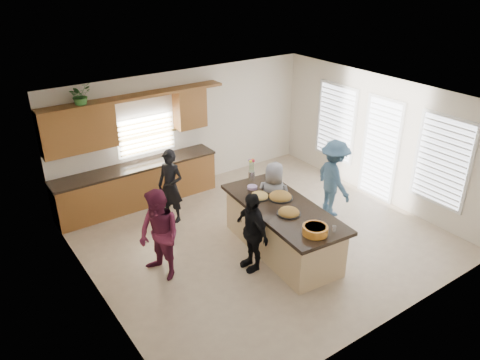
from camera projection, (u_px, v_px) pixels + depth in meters
floor at (262, 237)px, 9.35m from camera, size 6.50×6.50×0.00m
room_shell at (264, 149)px, 8.52m from camera, size 6.52×6.02×2.81m
back_cabinetry at (133, 167)px, 10.21m from camera, size 4.08×0.66×2.46m
right_wall_glazing at (382, 143)px, 10.33m from camera, size 0.06×4.00×2.25m
island at (282, 230)px, 8.75m from camera, size 1.38×2.79×0.95m
platter_front at (289, 213)px, 8.28m from camera, size 0.43×0.43×0.17m
platter_mid at (280, 197)px, 8.81m from camera, size 0.48×0.48×0.19m
platter_back at (259, 196)px, 8.84m from camera, size 0.38×0.38×0.15m
salad_bowl at (315, 230)px, 7.67m from camera, size 0.42×0.42×0.14m
clear_cup at (334, 229)px, 7.74m from camera, size 0.07×0.07×0.11m
plate_stack at (252, 187)px, 9.18m from camera, size 0.20×0.20×0.05m
flower_vase at (252, 169)px, 9.45m from camera, size 0.14×0.14×0.45m
potted_plant at (80, 95)px, 9.07m from camera, size 0.54×0.51×0.47m
woman_left_back at (171, 186)px, 9.63m from camera, size 0.61×0.69×1.58m
woman_left_mid at (159, 235)px, 7.89m from camera, size 0.79×0.92×1.65m
woman_left_front at (252, 231)px, 8.14m from camera, size 0.40×0.89×1.50m
woman_right_back at (334, 178)px, 9.85m from camera, size 0.88×1.21×1.69m
woman_right_front at (273, 198)px, 9.23m from camera, size 0.84×0.87×1.51m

